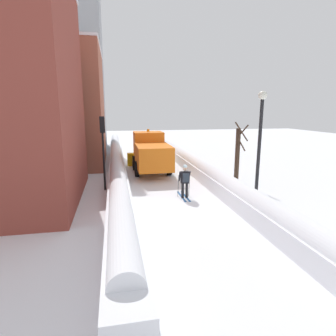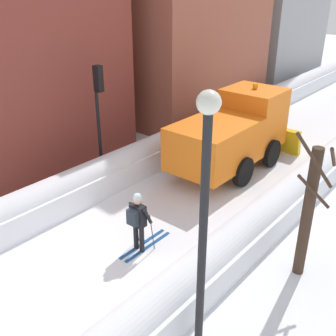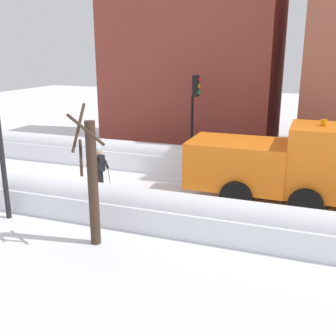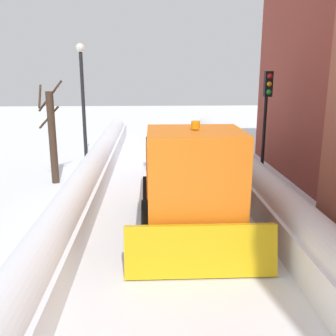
{
  "view_description": "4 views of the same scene",
  "coord_description": "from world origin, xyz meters",
  "px_view_note": "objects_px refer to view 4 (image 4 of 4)",
  "views": [
    {
      "loc": [
        -2.97,
        -12.3,
        4.57
      ],
      "look_at": [
        0.28,
        4.27,
        0.99
      ],
      "focal_mm": 29.43,
      "sensor_mm": 36.0,
      "label": 1
    },
    {
      "loc": [
        7.19,
        -5.51,
        6.99
      ],
      "look_at": [
        -0.27,
        3.43,
        1.46
      ],
      "focal_mm": 43.64,
      "sensor_mm": 36.0,
      "label": 2
    },
    {
      "loc": [
        13.39,
        8.61,
        5.25
      ],
      "look_at": [
        0.81,
        4.0,
        1.32
      ],
      "focal_mm": 43.14,
      "sensor_mm": 36.0,
      "label": 3
    },
    {
      "loc": [
        0.66,
        17.56,
        4.22
      ],
      "look_at": [
        0.13,
        6.02,
        1.27
      ],
      "focal_mm": 40.86,
      "sensor_mm": 36.0,
      "label": 4
    }
  ],
  "objects_px": {
    "skier": "(153,147)",
    "traffic_light_pole": "(267,106)",
    "plow_truck": "(189,174)",
    "street_lamp": "(83,89)",
    "bare_tree_near": "(52,135)"
  },
  "relations": [
    {
      "from": "plow_truck",
      "to": "traffic_light_pole",
      "type": "height_order",
      "value": "traffic_light_pole"
    },
    {
      "from": "traffic_light_pole",
      "to": "street_lamp",
      "type": "distance_m",
      "value": 8.41
    },
    {
      "from": "plow_truck",
      "to": "traffic_light_pole",
      "type": "distance_m",
      "value": 5.27
    },
    {
      "from": "plow_truck",
      "to": "traffic_light_pole",
      "type": "xyz_separation_m",
      "value": [
        -3.23,
        -3.9,
        1.48
      ]
    },
    {
      "from": "plow_truck",
      "to": "bare_tree_near",
      "type": "xyz_separation_m",
      "value": [
        4.75,
        -4.4,
        0.37
      ]
    },
    {
      "from": "plow_truck",
      "to": "street_lamp",
      "type": "bearing_deg",
      "value": -62.58
    },
    {
      "from": "traffic_light_pole",
      "to": "bare_tree_near",
      "type": "distance_m",
      "value": 8.06
    },
    {
      "from": "skier",
      "to": "bare_tree_near",
      "type": "distance_m",
      "value": 4.38
    },
    {
      "from": "skier",
      "to": "traffic_light_pole",
      "type": "height_order",
      "value": "traffic_light_pole"
    },
    {
      "from": "street_lamp",
      "to": "bare_tree_near",
      "type": "xyz_separation_m",
      "value": [
        0.62,
        3.55,
        -1.56
      ]
    },
    {
      "from": "traffic_light_pole",
      "to": "skier",
      "type": "bearing_deg",
      "value": -30.75
    },
    {
      "from": "skier",
      "to": "traffic_light_pole",
      "type": "xyz_separation_m",
      "value": [
        -4.16,
        2.47,
        1.96
      ]
    },
    {
      "from": "bare_tree_near",
      "to": "street_lamp",
      "type": "bearing_deg",
      "value": -99.88
    },
    {
      "from": "skier",
      "to": "traffic_light_pole",
      "type": "bearing_deg",
      "value": 149.25
    },
    {
      "from": "traffic_light_pole",
      "to": "bare_tree_near",
      "type": "height_order",
      "value": "traffic_light_pole"
    }
  ]
}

